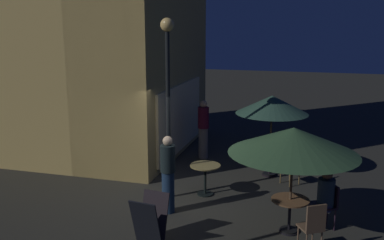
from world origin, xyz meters
TOP-DOWN VIEW (x-y plane):
  - ground_plane at (0.00, 0.00)m, footprint 60.00×60.00m
  - cafe_building at (2.90, 4.04)m, footprint 6.16×8.82m
  - street_lamp_near_corner at (0.29, 0.22)m, footprint 0.31×0.31m
  - menu_sandwich_board at (-1.94, -0.15)m, footprint 0.71×0.62m
  - cafe_table_0 at (-0.77, -2.71)m, footprint 0.76×0.76m
  - cafe_table_1 at (2.53, -1.98)m, footprint 0.64×0.64m
  - cafe_table_2 at (0.69, -0.58)m, footprint 0.75×0.75m
  - patio_umbrella_0 at (-0.77, -2.71)m, footprint 2.55×2.55m
  - patio_umbrella_1 at (2.53, -1.98)m, footprint 1.97×1.97m
  - cafe_chair_0 at (-1.53, -3.17)m, footprint 0.53×0.53m
  - cafe_chair_1 at (-0.36, -3.47)m, footprint 0.52×0.52m
  - cafe_chair_2 at (1.96, -2.63)m, footprint 0.60×0.60m
  - patron_seated_0 at (-0.42, -3.36)m, footprint 0.48×0.54m
  - patron_standing_1 at (3.60, 0.21)m, footprint 0.34×0.34m
  - patron_standing_2 at (-0.53, -0.03)m, footprint 0.33×0.33m

SIDE VIEW (x-z plane):
  - ground_plane at x=0.00m, z-range 0.00..0.00m
  - menu_sandwich_board at x=-1.94m, z-range 0.01..0.95m
  - cafe_table_1 at x=2.53m, z-range 0.13..0.85m
  - cafe_table_0 at x=-0.77m, z-range 0.17..0.89m
  - cafe_chair_2 at x=1.96m, z-range 0.10..0.97m
  - cafe_table_2 at x=0.69m, z-range 0.18..0.95m
  - cafe_chair_1 at x=-0.36m, z-range 0.10..1.05m
  - cafe_chair_0 at x=-1.53m, z-range 0.09..1.09m
  - patron_seated_0 at x=-0.42m, z-range 0.08..1.38m
  - patron_standing_2 at x=-0.53m, z-range 0.01..1.78m
  - patron_standing_1 at x=3.60m, z-range 0.01..1.86m
  - patio_umbrella_0 at x=-0.77m, z-range 0.83..3.03m
  - patio_umbrella_1 at x=2.53m, z-range 0.87..3.14m
  - street_lamp_near_corner at x=0.29m, z-range 0.79..5.08m
  - cafe_building at x=2.90m, z-range 0.00..8.90m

